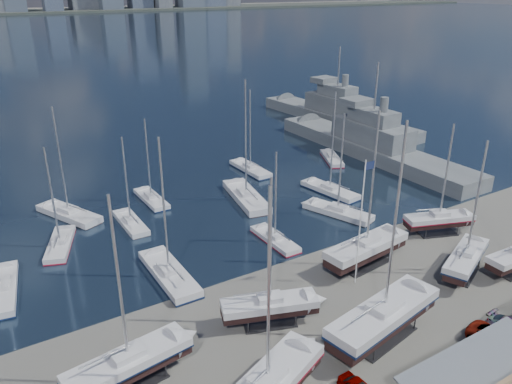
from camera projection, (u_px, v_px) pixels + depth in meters
ground at (343, 308)px, 47.45m from camera, size 1400.00×1400.00×0.00m
sailboat_cradle_0 at (129, 363)px, 37.66m from camera, size 10.14×4.08×15.93m
sailboat_cradle_2 at (270, 305)px, 44.53m from camera, size 8.98×5.15×14.29m
sailboat_cradle_3 at (384, 316)px, 42.71m from camera, size 12.59×5.48×19.42m
sailboat_cradle_4 at (366, 248)px, 53.98m from camera, size 10.87×4.09×17.22m
sailboat_cradle_5 at (466, 258)px, 52.22m from camera, size 9.37×5.87×14.80m
sailboat_cradle_6 at (439, 219)px, 60.85m from camera, size 8.82×5.15×13.94m
sailboat_moored_0 at (2, 291)px, 49.58m from camera, size 4.36×10.20×14.76m
sailboat_moored_1 at (60, 245)px, 58.32m from camera, size 5.24×8.86×12.80m
sailboat_moored_2 at (69, 215)px, 65.85m from camera, size 6.81×10.54×15.50m
sailboat_moored_3 at (169, 275)px, 52.26m from camera, size 3.11×10.78×16.07m
sailboat_moored_4 at (131, 223)px, 63.54m from camera, size 2.32×8.16×12.31m
sailboat_moored_5 at (151, 200)px, 70.57m from camera, size 2.44×8.43×12.57m
sailboat_moored_6 at (275, 240)px, 59.47m from camera, size 2.24×7.93×11.84m
sailboat_moored_7 at (246, 198)px, 70.97m from camera, size 5.54×12.29×17.93m
sailboat_moored_8 at (250, 170)px, 81.93m from camera, size 2.75×9.43×14.06m
sailboat_moored_9 at (338, 213)px, 66.52m from camera, size 5.71×9.90×14.42m
sailboat_moored_10 at (330, 191)px, 73.42m from camera, size 4.06×9.92×14.39m
sailboat_moored_11 at (332, 159)px, 86.88m from camera, size 5.78×8.61×12.59m
naval_ship_east at (370, 147)px, 89.06m from camera, size 7.14×44.04×17.96m
naval_ship_west at (336, 115)px, 110.12m from camera, size 9.79×42.81×17.82m
car_c at (501, 341)px, 41.96m from camera, size 3.35×5.76×1.51m
flagpole at (362, 214)px, 48.61m from camera, size 1.18×0.12×13.40m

